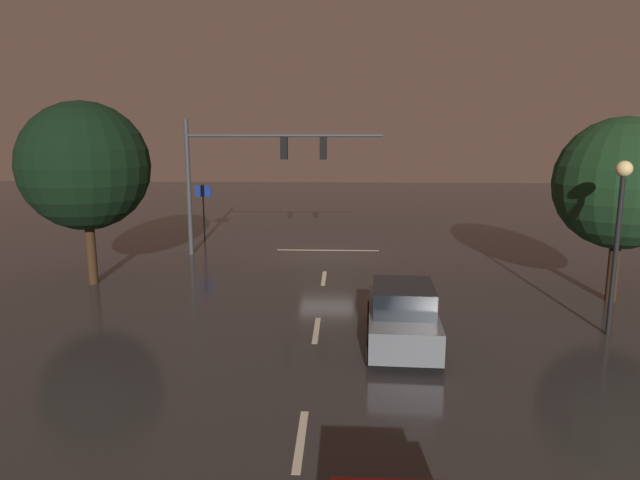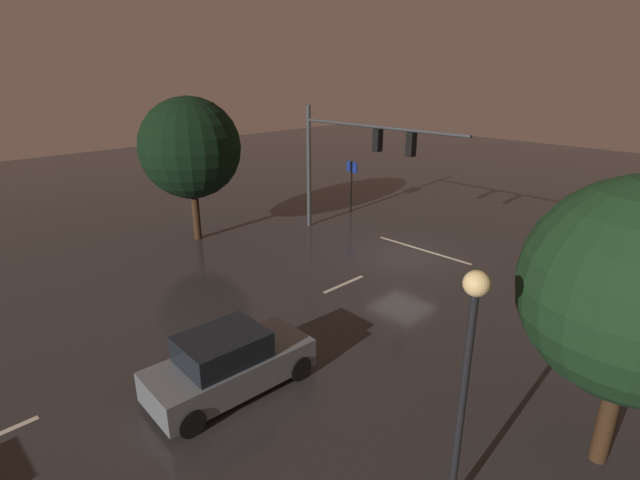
{
  "view_description": "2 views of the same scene",
  "coord_description": "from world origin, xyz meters",
  "px_view_note": "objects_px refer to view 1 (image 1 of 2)",
  "views": [
    {
      "loc": [
        -0.78,
        25.67,
        5.68
      ],
      "look_at": [
        0.12,
        4.82,
        1.7
      ],
      "focal_mm": 31.63,
      "sensor_mm": 36.0,
      "label": 1
    },
    {
      "loc": [
        -11.59,
        16.71,
        7.96
      ],
      "look_at": [
        0.18,
        5.14,
        2.08
      ],
      "focal_mm": 27.0,
      "sensor_mm": 36.0,
      "label": 2
    }
  ],
  "objects_px": {
    "street_lamp_left_kerb": "(620,215)",
    "tree_right_near": "(85,166)",
    "tree_left_near": "(622,184)",
    "traffic_signal_assembly": "(252,162)",
    "route_sign": "(203,200)",
    "car_approaching": "(402,316)"
  },
  "relations": [
    {
      "from": "car_approaching",
      "to": "route_sign",
      "type": "distance_m",
      "value": 17.43
    },
    {
      "from": "car_approaching",
      "to": "street_lamp_left_kerb",
      "type": "bearing_deg",
      "value": -171.0
    },
    {
      "from": "route_sign",
      "to": "tree_right_near",
      "type": "xyz_separation_m",
      "value": [
        2.06,
        9.06,
        2.32
      ]
    },
    {
      "from": "tree_left_near",
      "to": "car_approaching",
      "type": "bearing_deg",
      "value": 29.63
    },
    {
      "from": "car_approaching",
      "to": "tree_left_near",
      "type": "relative_size",
      "value": 0.71
    },
    {
      "from": "route_sign",
      "to": "tree_right_near",
      "type": "distance_m",
      "value": 9.57
    },
    {
      "from": "street_lamp_left_kerb",
      "to": "tree_left_near",
      "type": "bearing_deg",
      "value": -115.33
    },
    {
      "from": "street_lamp_left_kerb",
      "to": "route_sign",
      "type": "height_order",
      "value": "street_lamp_left_kerb"
    },
    {
      "from": "tree_left_near",
      "to": "street_lamp_left_kerb",
      "type": "bearing_deg",
      "value": 64.67
    },
    {
      "from": "street_lamp_left_kerb",
      "to": "tree_right_near",
      "type": "height_order",
      "value": "tree_right_near"
    },
    {
      "from": "route_sign",
      "to": "tree_right_near",
      "type": "height_order",
      "value": "tree_right_near"
    },
    {
      "from": "traffic_signal_assembly",
      "to": "tree_left_near",
      "type": "distance_m",
      "value": 15.05
    },
    {
      "from": "car_approaching",
      "to": "street_lamp_left_kerb",
      "type": "relative_size",
      "value": 0.9
    },
    {
      "from": "car_approaching",
      "to": "tree_left_near",
      "type": "xyz_separation_m",
      "value": [
        -7.55,
        -4.3,
        3.23
      ]
    },
    {
      "from": "car_approaching",
      "to": "route_sign",
      "type": "bearing_deg",
      "value": -58.42
    },
    {
      "from": "traffic_signal_assembly",
      "to": "tree_left_near",
      "type": "bearing_deg",
      "value": 152.8
    },
    {
      "from": "traffic_signal_assembly",
      "to": "street_lamp_left_kerb",
      "type": "distance_m",
      "value": 15.64
    },
    {
      "from": "tree_left_near",
      "to": "traffic_signal_assembly",
      "type": "bearing_deg",
      "value": -27.2
    },
    {
      "from": "street_lamp_left_kerb",
      "to": "tree_right_near",
      "type": "distance_m",
      "value": 17.82
    },
    {
      "from": "route_sign",
      "to": "tree_left_near",
      "type": "bearing_deg",
      "value": 147.74
    },
    {
      "from": "route_sign",
      "to": "tree_right_near",
      "type": "relative_size",
      "value": 0.44
    },
    {
      "from": "route_sign",
      "to": "tree_left_near",
      "type": "distance_m",
      "value": 19.78
    }
  ]
}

